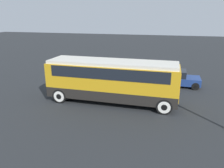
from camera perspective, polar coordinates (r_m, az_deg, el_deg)
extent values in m
plane|color=#26282B|center=(16.34, 0.00, -4.68)|extent=(120.00, 120.00, 0.00)
cube|color=black|center=(16.05, 0.00, -2.00)|extent=(9.31, 2.52, 0.73)
cube|color=gold|center=(15.68, 0.00, 2.21)|extent=(9.31, 2.52, 1.71)
cube|color=black|center=(15.58, 0.00, 3.70)|extent=(8.19, 2.56, 0.77)
cube|color=silver|center=(15.46, 0.00, 5.66)|extent=(9.13, 2.32, 0.22)
cube|color=gold|center=(15.25, 16.56, 0.06)|extent=(0.36, 2.42, 1.96)
cylinder|color=black|center=(14.58, 13.49, -5.79)|extent=(1.04, 0.28, 1.04)
cylinder|color=silver|center=(14.58, 13.49, -5.79)|extent=(0.81, 0.30, 0.81)
cylinder|color=black|center=(14.58, 13.49, -5.79)|extent=(0.40, 0.32, 0.40)
cylinder|color=black|center=(16.73, 13.81, -2.76)|extent=(1.04, 0.28, 1.04)
cylinder|color=silver|center=(16.73, 13.81, -2.76)|extent=(0.81, 0.30, 0.81)
cylinder|color=black|center=(16.73, 13.81, -2.76)|extent=(0.40, 0.32, 0.40)
cylinder|color=black|center=(16.47, -13.50, -3.06)|extent=(1.04, 0.28, 1.04)
cylinder|color=silver|center=(16.47, -13.50, -3.06)|extent=(0.81, 0.30, 0.81)
cylinder|color=black|center=(16.47, -13.50, -3.06)|extent=(0.40, 0.32, 0.40)
cylinder|color=black|center=(18.39, -10.13, -0.67)|extent=(1.04, 0.28, 1.04)
cylinder|color=silver|center=(18.39, -10.13, -0.67)|extent=(0.81, 0.30, 0.81)
cylinder|color=black|center=(18.39, -10.13, -0.67)|extent=(0.40, 0.32, 0.40)
cube|color=navy|center=(20.75, 15.85, 1.12)|extent=(4.54, 1.84, 0.63)
cube|color=black|center=(20.59, 15.49, 2.78)|extent=(2.36, 1.66, 0.58)
cylinder|color=black|center=(20.13, 20.95, -0.57)|extent=(0.65, 0.22, 0.65)
cylinder|color=black|center=(20.13, 20.95, -0.57)|extent=(0.25, 0.26, 0.25)
cylinder|color=black|center=(21.72, 20.59, 0.74)|extent=(0.65, 0.22, 0.65)
cylinder|color=black|center=(21.72, 20.59, 0.74)|extent=(0.25, 0.26, 0.25)
cylinder|color=black|center=(20.06, 10.62, 0.25)|extent=(0.65, 0.22, 0.65)
cylinder|color=black|center=(20.06, 10.62, 0.25)|extent=(0.25, 0.26, 0.25)
cylinder|color=black|center=(21.65, 11.01, 1.50)|extent=(0.65, 0.22, 0.65)
cylinder|color=black|center=(21.65, 11.01, 1.50)|extent=(0.25, 0.26, 0.25)
cube|color=#2D5638|center=(23.20, -0.14, 3.49)|extent=(4.18, 1.81, 0.58)
cube|color=black|center=(23.12, -0.54, 4.83)|extent=(2.17, 1.63, 0.51)
cylinder|color=black|center=(22.12, 3.28, 2.22)|extent=(0.71, 0.22, 0.71)
cylinder|color=black|center=(22.12, 3.28, 2.22)|extent=(0.27, 0.26, 0.27)
cylinder|color=black|center=(23.67, 4.11, 3.22)|extent=(0.71, 0.22, 0.71)
cylinder|color=black|center=(23.67, 4.11, 3.22)|extent=(0.27, 0.26, 0.27)
cylinder|color=black|center=(22.97, -4.52, 2.77)|extent=(0.71, 0.22, 0.71)
cylinder|color=black|center=(22.97, -4.52, 2.77)|extent=(0.27, 0.26, 0.27)
cylinder|color=black|center=(24.46, -3.24, 3.71)|extent=(0.71, 0.22, 0.71)
cylinder|color=black|center=(24.46, -3.24, 3.71)|extent=(0.27, 0.26, 0.27)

